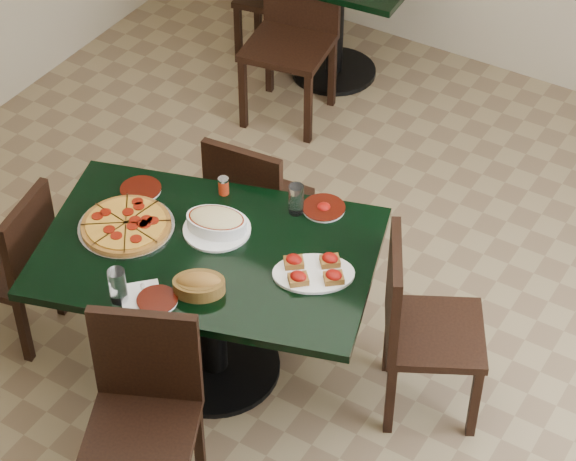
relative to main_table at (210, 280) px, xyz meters
The scene contains 18 objects.
floor 0.67m from the main_table, 57.85° to the left, with size 5.50×5.50×0.00m, color #766444.
main_table is the anchor object (origin of this frame).
chair_far 0.67m from the main_table, 106.18° to the left, with size 0.44×0.44×0.86m.
chair_near 0.69m from the main_table, 77.84° to the right, with size 0.57×0.57×0.92m.
chair_right 0.91m from the main_table, 19.53° to the left, with size 0.57×0.57×0.90m.
chair_left 0.94m from the main_table, 163.92° to the right, with size 0.45×0.45×0.82m.
back_chair_near 2.15m from the main_table, 111.24° to the left, with size 0.54×0.54×1.00m.
pepperoni_pizza 0.43m from the main_table, 169.33° to the right, with size 0.42×0.42×0.04m.
lasagna_casserole 0.26m from the main_table, 105.56° to the left, with size 0.30×0.29×0.09m.
bread_basket 0.34m from the main_table, 63.12° to the right, with size 0.26×0.24×0.09m.
bruschetta_platter 0.51m from the main_table, 11.65° to the left, with size 0.41×0.38×0.05m.
side_plate_near 0.41m from the main_table, 89.26° to the right, with size 0.17×0.17×0.02m.
side_plate_far_r 0.59m from the main_table, 58.93° to the left, with size 0.19×0.19×0.03m.
side_plate_far_l 0.54m from the main_table, 160.69° to the left, with size 0.19×0.19×0.02m.
napkin_setting 0.42m from the main_table, 100.76° to the right, with size 0.23×0.23×0.01m.
water_glass_a 0.51m from the main_table, 64.40° to the left, with size 0.07×0.07×0.14m, color white.
water_glass_b 0.52m from the main_table, 107.07° to the right, with size 0.07×0.07×0.15m, color white.
pepper_shaker 0.44m from the main_table, 113.26° to the left, with size 0.05×0.05×0.08m.
Camera 1 is at (1.92, -3.13, 3.93)m, focal length 70.00 mm.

